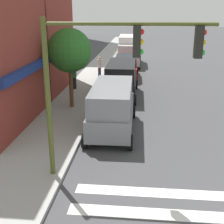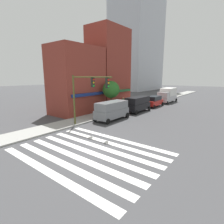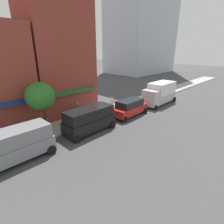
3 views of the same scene
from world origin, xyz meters
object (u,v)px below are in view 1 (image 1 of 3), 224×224
traffic_signal (109,66)px  street_tree (70,51)px  van_grey (112,106)px  suv_red (126,66)px  pedestrian_white_shirt (99,67)px  box_truck_silver (130,50)px  van_black (121,78)px  pedestrian_green_top (74,76)px

traffic_signal → street_tree: (8.06, 3.17, -0.60)m
van_grey → suv_red: size_ratio=1.06×
suv_red → pedestrian_white_shirt: (-0.65, 2.24, 0.04)m
box_truck_silver → traffic_signal: bearing=179.6°
van_black → van_grey: bearing=179.2°
van_grey → van_black: bearing=-0.7°
suv_red → van_black: bearing=178.3°
suv_red → box_truck_silver: box_truck_silver is taller
pedestrian_white_shirt → pedestrian_green_top: bearing=24.3°
traffic_signal → van_black: traffic_signal is taller
pedestrian_green_top → box_truck_silver: bearing=108.8°
van_grey → pedestrian_green_top: bearing=23.9°
suv_red → street_tree: (-9.10, 2.80, 2.49)m
van_black → pedestrian_white_shirt: size_ratio=2.84×
pedestrian_green_top → street_tree: bearing=-44.3°
van_black → box_truck_silver: bearing=-0.8°
van_black → suv_red: size_ratio=1.06×
van_grey → pedestrian_green_top: van_grey is taller
traffic_signal → van_black: size_ratio=1.12×
van_black → box_truck_silver: box_truck_silver is taller
suv_red → box_truck_silver: bearing=-1.7°
van_black → pedestrian_white_shirt: 5.75m
suv_red → pedestrian_green_top: suv_red is taller
pedestrian_green_top → pedestrian_white_shirt: bearing=108.4°
traffic_signal → street_tree: size_ratio=1.20×
street_tree → box_truck_silver: bearing=-10.1°
pedestrian_green_top → street_tree: street_tree is taller
van_grey → pedestrian_white_shirt: bearing=10.0°
traffic_signal → box_truck_silver: traffic_signal is taller
van_grey → street_tree: 4.92m
van_grey → pedestrian_green_top: size_ratio=2.84×
traffic_signal → street_tree: traffic_signal is taller
suv_red → street_tree: 9.84m
van_grey → van_black: size_ratio=1.00×
traffic_signal → suv_red: bearing=1.2°
pedestrian_green_top → pedestrian_white_shirt: 4.30m
van_grey → box_truck_silver: 19.17m
box_truck_silver → pedestrian_green_top: 12.00m
traffic_signal → box_truck_silver: bearing=0.9°
pedestrian_white_shirt → street_tree: 8.81m
pedestrian_white_shirt → street_tree: (-8.44, 0.56, 2.45)m
pedestrian_white_shirt → street_tree: street_tree is taller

